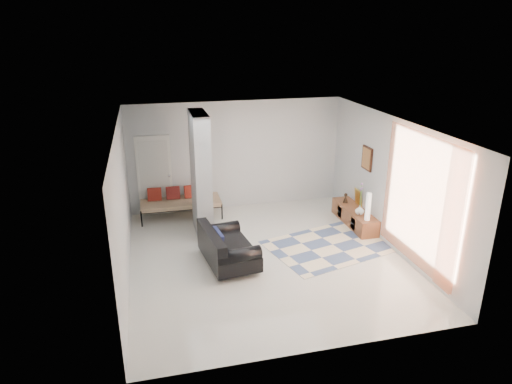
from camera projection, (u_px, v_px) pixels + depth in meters
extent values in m
plane|color=silver|center=(266.00, 257.00, 9.51)|extent=(6.00, 6.00, 0.00)
plane|color=white|center=(267.00, 125.00, 8.55)|extent=(6.00, 6.00, 0.00)
plane|color=silver|center=(236.00, 155.00, 11.76)|extent=(6.00, 0.00, 6.00)
plane|color=silver|center=(322.00, 268.00, 6.29)|extent=(6.00, 0.00, 6.00)
plane|color=silver|center=(123.00, 207.00, 8.41)|extent=(0.00, 6.00, 6.00)
plane|color=silver|center=(392.00, 184.00, 9.64)|extent=(0.00, 6.00, 6.00)
cube|color=#9CA0A3|center=(201.00, 174.00, 10.24)|extent=(0.35, 1.20, 2.80)
cube|color=white|center=(155.00, 176.00, 11.39)|extent=(0.85, 0.06, 2.04)
plane|color=#FF7A43|center=(419.00, 201.00, 8.56)|extent=(0.00, 2.55, 2.55)
cube|color=#35190E|center=(367.00, 158.00, 10.57)|extent=(0.04, 0.45, 0.55)
cube|color=brown|center=(354.00, 217.00, 11.03)|extent=(0.45, 1.73, 0.40)
cube|color=#35190E|center=(353.00, 224.00, 10.63)|extent=(0.02, 0.23, 0.28)
cube|color=#35190E|center=(340.00, 212.00, 11.33)|extent=(0.02, 0.23, 0.28)
cube|color=gold|center=(358.00, 197.00, 11.15)|extent=(0.09, 0.32, 0.40)
cube|color=silver|center=(359.00, 213.00, 10.56)|extent=(0.04, 0.10, 0.12)
cylinder|color=silver|center=(222.00, 279.00, 8.58)|extent=(0.05, 0.05, 0.10)
cylinder|color=silver|center=(204.00, 251.00, 9.69)|extent=(0.05, 0.05, 0.10)
cylinder|color=silver|center=(256.00, 272.00, 8.82)|extent=(0.05, 0.05, 0.10)
cylinder|color=silver|center=(235.00, 245.00, 9.93)|extent=(0.05, 0.05, 0.10)
cube|color=black|center=(229.00, 252.00, 9.19)|extent=(1.09, 1.61, 0.30)
cube|color=black|center=(211.00, 240.00, 8.95)|extent=(0.40, 1.51, 0.36)
cylinder|color=black|center=(239.00, 256.00, 8.56)|extent=(0.88, 0.39, 0.28)
cylinder|color=black|center=(219.00, 230.00, 9.66)|extent=(0.88, 0.39, 0.28)
cube|color=black|center=(217.00, 238.00, 8.99)|extent=(0.21, 0.56, 0.31)
cylinder|color=black|center=(142.00, 219.00, 10.89)|extent=(0.04, 0.04, 0.40)
cylinder|color=black|center=(222.00, 212.00, 11.31)|extent=(0.04, 0.04, 0.40)
cylinder|color=black|center=(142.00, 207.00, 11.63)|extent=(0.04, 0.04, 0.40)
cylinder|color=black|center=(217.00, 200.00, 12.05)|extent=(0.04, 0.04, 0.40)
cube|color=beige|center=(181.00, 203.00, 11.41)|extent=(1.97, 0.85, 0.12)
cube|color=maroon|center=(154.00, 194.00, 11.34)|extent=(0.34, 0.17, 0.33)
cube|color=maroon|center=(173.00, 193.00, 11.43)|extent=(0.34, 0.17, 0.33)
cube|color=maroon|center=(191.00, 191.00, 11.53)|extent=(0.34, 0.17, 0.33)
cube|color=beige|center=(333.00, 245.00, 10.04)|extent=(3.13, 2.47, 0.01)
cylinder|color=white|center=(368.00, 207.00, 10.24)|extent=(0.12, 0.12, 0.64)
imported|color=white|center=(360.00, 210.00, 10.61)|extent=(0.22, 0.22, 0.22)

